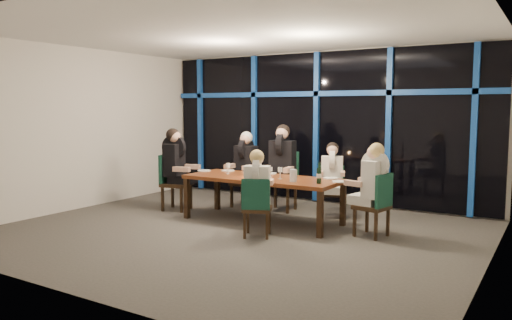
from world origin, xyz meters
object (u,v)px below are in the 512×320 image
at_px(diner_far_mid, 282,155).
at_px(diner_far_right, 332,169).
at_px(dining_table, 262,181).
at_px(chair_far_right, 332,188).
at_px(chair_end_right, 377,202).
at_px(water_pitcher, 293,175).
at_px(diner_end_left, 176,157).
at_px(diner_near_mid, 257,180).
at_px(chair_far_mid, 283,177).
at_px(wine_bottle, 319,175).
at_px(chair_far_left, 247,178).
at_px(chair_end_left, 172,179).
at_px(diner_end_right, 373,176).
at_px(diner_far_left, 245,158).
at_px(chair_near_mid, 257,205).

bearing_deg(diner_far_mid, diner_far_right, -8.44).
relative_size(dining_table, chair_far_right, 2.95).
distance_m(chair_end_right, water_pitcher, 1.31).
distance_m(chair_end_right, diner_end_left, 3.80).
relative_size(diner_far_mid, diner_near_mid, 1.23).
distance_m(chair_far_mid, diner_end_left, 2.01).
height_order(chair_end_right, wine_bottle, wine_bottle).
distance_m(chair_far_left, wine_bottle, 2.35).
relative_size(chair_far_mid, wine_bottle, 3.32).
distance_m(diner_near_mid, water_pitcher, 0.69).
bearing_deg(chair_far_mid, chair_end_left, -155.46).
height_order(chair_end_left, wine_bottle, wine_bottle).
bearing_deg(diner_end_right, chair_far_right, -121.66).
distance_m(dining_table, diner_far_mid, 1.05).
relative_size(chair_far_right, diner_far_right, 1.03).
distance_m(chair_far_right, diner_near_mid, 1.93).
bearing_deg(chair_far_mid, diner_far_right, -13.55).
xyz_separation_m(diner_far_left, diner_far_right, (1.76, 0.04, -0.09)).
bearing_deg(diner_far_mid, diner_end_right, -32.05).
bearing_deg(chair_near_mid, chair_end_right, -171.76).
distance_m(dining_table, chair_far_right, 1.31).
xyz_separation_m(chair_far_right, diner_far_mid, (-0.97, -0.05, 0.53)).
distance_m(chair_near_mid, diner_end_left, 2.52).
bearing_deg(chair_end_right, diner_end_left, -78.16).
height_order(chair_end_left, diner_far_mid, diner_far_mid).
distance_m(chair_end_right, diner_far_left, 3.03).
bearing_deg(diner_far_right, water_pitcher, -118.79).
relative_size(dining_table, diner_near_mid, 3.05).
height_order(chair_far_right, chair_near_mid, chair_far_right).
distance_m(chair_far_left, chair_end_left, 1.43).
xyz_separation_m(chair_far_right, diner_far_left, (-1.73, -0.11, 0.44)).
bearing_deg(diner_end_right, diner_near_mid, -46.90).
xyz_separation_m(chair_far_right, water_pitcher, (-0.13, -1.22, 0.36)).
bearing_deg(diner_end_right, diner_end_left, -77.90).
bearing_deg(diner_far_right, chair_far_mid, 152.49).
distance_m(dining_table, chair_near_mid, 1.03).
bearing_deg(chair_far_left, diner_far_right, -1.23).
bearing_deg(diner_end_left, chair_end_right, -102.75).
height_order(diner_far_left, diner_near_mid, diner_far_left).
bearing_deg(diner_end_left, diner_far_mid, -72.96).
distance_m(diner_far_right, water_pitcher, 1.16).
xyz_separation_m(dining_table, chair_end_right, (1.93, 0.02, -0.16)).
height_order(chair_end_left, diner_near_mid, diner_near_mid).
relative_size(diner_end_left, diner_end_right, 1.09).
relative_size(diner_far_mid, wine_bottle, 3.23).
bearing_deg(diner_far_right, diner_far_mid, 157.59).
bearing_deg(diner_far_mid, chair_near_mid, -79.00).
bearing_deg(diner_near_mid, chair_far_right, -125.59).
bearing_deg(chair_end_right, diner_near_mid, -48.70).
height_order(dining_table, diner_near_mid, diner_near_mid).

